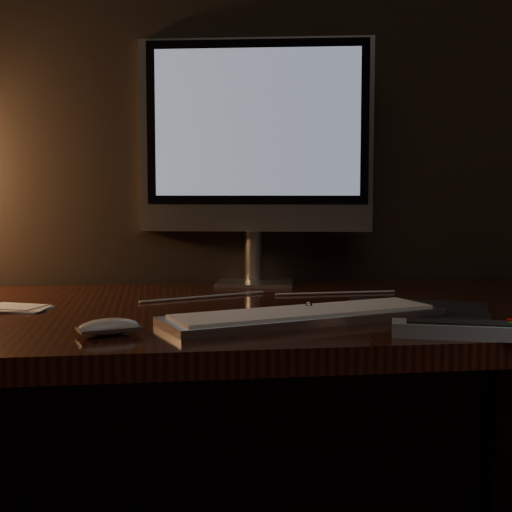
{
  "coord_description": "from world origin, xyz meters",
  "views": [
    {
      "loc": [
        -0.11,
        0.53,
        0.96
      ],
      "look_at": [
        0.06,
        1.73,
        0.86
      ],
      "focal_mm": 50.0,
      "sensor_mm": 36.0,
      "label": 1
    }
  ],
  "objects": [
    {
      "name": "desk",
      "position": [
        0.0,
        1.93,
        0.62
      ],
      "size": [
        1.6,
        0.75,
        0.75
      ],
      "color": "#36140C",
      "rests_on": "ground"
    },
    {
      "name": "monitor",
      "position": [
        0.12,
        2.18,
        1.09
      ],
      "size": [
        0.54,
        0.19,
        0.57
      ],
      "rotation": [
        0.0,
        0.0,
        -0.22
      ],
      "color": "silver",
      "rests_on": "desk"
    },
    {
      "name": "keyboard",
      "position": [
        0.14,
        1.7,
        0.76
      ],
      "size": [
        0.51,
        0.28,
        0.02
      ],
      "primitive_type": "cube",
      "rotation": [
        0.0,
        0.0,
        0.3
      ],
      "color": "silver",
      "rests_on": "desk"
    },
    {
      "name": "mousepad",
      "position": [
        0.37,
        1.78,
        0.75
      ],
      "size": [
        0.32,
        0.29,
        0.0
      ],
      "primitive_type": "cube",
      "rotation": [
        0.0,
        0.0,
        -0.4
      ],
      "color": "black",
      "rests_on": "desk"
    },
    {
      "name": "mouse",
      "position": [
        -0.18,
        1.62,
        0.76
      ],
      "size": [
        0.1,
        0.07,
        0.02
      ],
      "primitive_type": "ellipsoid",
      "rotation": [
        0.0,
        0.0,
        0.3
      ],
      "color": "white",
      "rests_on": "desk"
    },
    {
      "name": "media_remote",
      "position": [
        0.11,
        1.73,
        0.76
      ],
      "size": [
        0.14,
        0.08,
        0.02
      ],
      "rotation": [
        0.0,
        0.0,
        0.31
      ],
      "color": "black",
      "rests_on": "desk"
    },
    {
      "name": "tv_remote",
      "position": [
        0.35,
        1.52,
        0.76
      ],
      "size": [
        0.22,
        0.12,
        0.03
      ],
      "rotation": [
        0.0,
        0.0,
        -0.34
      ],
      "color": "#939698",
      "rests_on": "desk"
    },
    {
      "name": "papers",
      "position": [
        -0.37,
        1.88,
        0.75
      ],
      "size": [
        0.14,
        0.11,
        0.01
      ],
      "primitive_type": "cube",
      "rotation": [
        0.0,
        0.0,
        -0.32
      ],
      "color": "white",
      "rests_on": "desk"
    },
    {
      "name": "cable",
      "position": [
        0.13,
        1.98,
        0.75
      ],
      "size": [
        0.54,
        0.1,
        0.0
      ],
      "primitive_type": "cylinder",
      "rotation": [
        0.0,
        1.57,
        0.18
      ],
      "color": "white",
      "rests_on": "desk"
    }
  ]
}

